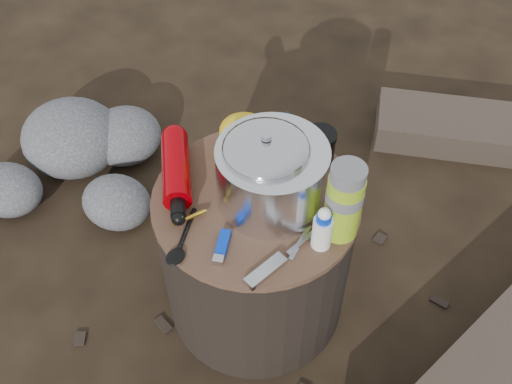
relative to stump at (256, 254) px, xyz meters
The scene contains 15 objects.
ground 0.23m from the stump, ahead, with size 60.00×60.00×0.00m, color black.
stump is the anchor object (origin of this frame).
rock_ring 0.77m from the stump, 165.72° to the right, with size 0.49×1.07×0.21m, color #535357, non-canonical shape.
foil_windscreen 0.31m from the stump, 34.44° to the left, with size 0.26×0.26×0.16m, color silver.
camping_pot 0.32m from the stump, 46.49° to the left, with size 0.19×0.19×0.19m, color silver.
fuel_bottle 0.33m from the stump, behind, with size 0.07×0.28×0.07m, color #A30007, non-canonical shape.
thermos 0.39m from the stump, ahead, with size 0.08×0.08×0.20m, color #96C01F.
travel_mug 0.34m from the stump, 63.04° to the left, with size 0.07×0.07×0.11m, color black.
stuff_sack 0.32m from the stump, 126.43° to the left, with size 0.15×0.12×0.10m, color gold.
food_pouch 0.33m from the stump, 81.15° to the left, with size 0.10×0.02×0.13m, color #162048.
lighter 0.28m from the stump, 89.18° to the right, with size 0.02×0.09×0.02m, color #0633CD.
multitool 0.32m from the stump, 55.41° to the right, with size 0.03×0.10×0.01m, color #BABABF.
pot_grabber 0.28m from the stump, 19.88° to the right, with size 0.03×0.13×0.01m, color #BABABF, non-canonical shape.
spork 0.30m from the stump, 118.46° to the right, with size 0.03×0.15×0.01m, color black, non-canonical shape.
squeeze_bottle 0.34m from the stump, 13.84° to the right, with size 0.04×0.04×0.11m, color white.
Camera 1 is at (0.44, -0.80, 1.53)m, focal length 41.91 mm.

